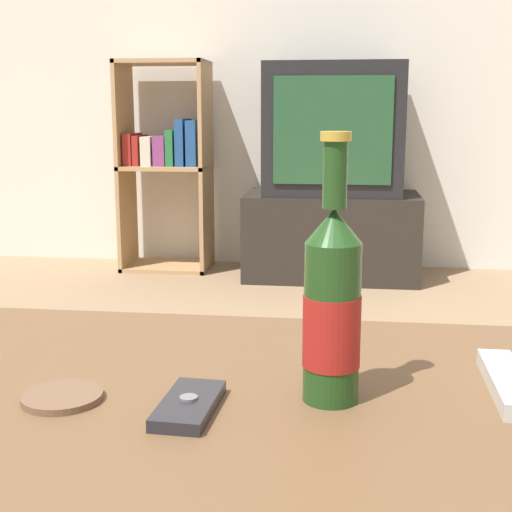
{
  "coord_description": "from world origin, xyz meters",
  "views": [
    {
      "loc": [
        0.21,
        -0.73,
        0.81
      ],
      "look_at": [
        0.07,
        0.33,
        0.59
      ],
      "focal_mm": 50.0,
      "sensor_mm": 36.0,
      "label": 1
    }
  ],
  "objects_px": {
    "tv_stand": "(331,236)",
    "cell_phone": "(189,405)",
    "beer_bottle": "(332,307)",
    "television": "(334,129)",
    "bookshelf": "(166,160)",
    "remote_control": "(507,383)"
  },
  "relations": [
    {
      "from": "television",
      "to": "bookshelf",
      "type": "xyz_separation_m",
      "value": [
        -0.84,
        0.09,
        -0.16
      ]
    },
    {
      "from": "television",
      "to": "remote_control",
      "type": "height_order",
      "value": "television"
    },
    {
      "from": "tv_stand",
      "to": "cell_phone",
      "type": "height_order",
      "value": "cell_phone"
    },
    {
      "from": "cell_phone",
      "to": "tv_stand",
      "type": "bearing_deg",
      "value": 90.97
    },
    {
      "from": "tv_stand",
      "to": "beer_bottle",
      "type": "height_order",
      "value": "beer_bottle"
    },
    {
      "from": "television",
      "to": "cell_phone",
      "type": "distance_m",
      "value": 2.76
    },
    {
      "from": "television",
      "to": "cell_phone",
      "type": "relative_size",
      "value": 5.26
    },
    {
      "from": "tv_stand",
      "to": "bookshelf",
      "type": "relative_size",
      "value": 0.79
    },
    {
      "from": "tv_stand",
      "to": "bookshelf",
      "type": "distance_m",
      "value": 0.92
    },
    {
      "from": "bookshelf",
      "to": "tv_stand",
      "type": "bearing_deg",
      "value": -5.83
    },
    {
      "from": "bookshelf",
      "to": "beer_bottle",
      "type": "distance_m",
      "value": 2.92
    },
    {
      "from": "bookshelf",
      "to": "remote_control",
      "type": "bearing_deg",
      "value": -68.07
    },
    {
      "from": "beer_bottle",
      "to": "cell_phone",
      "type": "relative_size",
      "value": 2.42
    },
    {
      "from": "tv_stand",
      "to": "cell_phone",
      "type": "distance_m",
      "value": 2.77
    },
    {
      "from": "tv_stand",
      "to": "beer_bottle",
      "type": "bearing_deg",
      "value": -88.79
    },
    {
      "from": "beer_bottle",
      "to": "remote_control",
      "type": "height_order",
      "value": "beer_bottle"
    },
    {
      "from": "cell_phone",
      "to": "television",
      "type": "bearing_deg",
      "value": 90.97
    },
    {
      "from": "tv_stand",
      "to": "television",
      "type": "relative_size",
      "value": 1.29
    },
    {
      "from": "remote_control",
      "to": "bookshelf",
      "type": "bearing_deg",
      "value": 112.92
    },
    {
      "from": "television",
      "to": "bookshelf",
      "type": "relative_size",
      "value": 0.62
    },
    {
      "from": "cell_phone",
      "to": "remote_control",
      "type": "xyz_separation_m",
      "value": [
        0.35,
        0.1,
        0.0
      ]
    },
    {
      "from": "bookshelf",
      "to": "beer_bottle",
      "type": "xyz_separation_m",
      "value": [
        0.9,
        -2.78,
        0.04
      ]
    }
  ]
}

